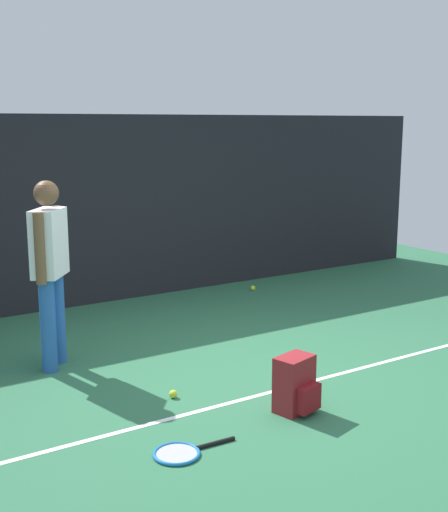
{
  "coord_description": "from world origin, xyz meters",
  "views": [
    {
      "loc": [
        -3.23,
        -4.64,
        2.2
      ],
      "look_at": [
        0.0,
        0.4,
        1.0
      ],
      "focal_mm": 47.16,
      "sensor_mm": 36.0,
      "label": 1
    }
  ],
  "objects_px": {
    "tennis_player": "(50,263)",
    "backpack": "(296,385)",
    "tennis_racket": "(180,453)",
    "tennis_ball_mid_court": "(173,394)",
    "tennis_ball_near_player": "(253,288)"
  },
  "relations": [
    {
      "from": "tennis_racket",
      "to": "backpack",
      "type": "bearing_deg",
      "value": -170.62
    },
    {
      "from": "backpack",
      "to": "tennis_ball_mid_court",
      "type": "relative_size",
      "value": 6.67
    },
    {
      "from": "backpack",
      "to": "tennis_ball_mid_court",
      "type": "bearing_deg",
      "value": 117.89
    },
    {
      "from": "tennis_ball_mid_court",
      "to": "tennis_player",
      "type": "bearing_deg",
      "value": 115.2
    },
    {
      "from": "tennis_racket",
      "to": "tennis_ball_mid_court",
      "type": "relative_size",
      "value": 9.39
    },
    {
      "from": "tennis_player",
      "to": "tennis_racket",
      "type": "distance_m",
      "value": 2.29
    },
    {
      "from": "backpack",
      "to": "tennis_ball_mid_court",
      "type": "height_order",
      "value": "backpack"
    },
    {
      "from": "tennis_player",
      "to": "tennis_racket",
      "type": "bearing_deg",
      "value": 42.87
    },
    {
      "from": "tennis_ball_near_player",
      "to": "tennis_racket",
      "type": "bearing_deg",
      "value": -131.19
    },
    {
      "from": "tennis_racket",
      "to": "backpack",
      "type": "height_order",
      "value": "backpack"
    },
    {
      "from": "tennis_player",
      "to": "backpack",
      "type": "relative_size",
      "value": 3.86
    },
    {
      "from": "backpack",
      "to": "tennis_ball_mid_court",
      "type": "xyz_separation_m",
      "value": [
        -0.68,
        0.73,
        -0.18
      ]
    },
    {
      "from": "tennis_player",
      "to": "tennis_racket",
      "type": "xyz_separation_m",
      "value": [
        0.16,
        -2.07,
        -0.95
      ]
    },
    {
      "from": "tennis_ball_near_player",
      "to": "tennis_player",
      "type": "bearing_deg",
      "value": -156.96
    },
    {
      "from": "tennis_player",
      "to": "tennis_ball_mid_court",
      "type": "height_order",
      "value": "tennis_player"
    }
  ]
}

